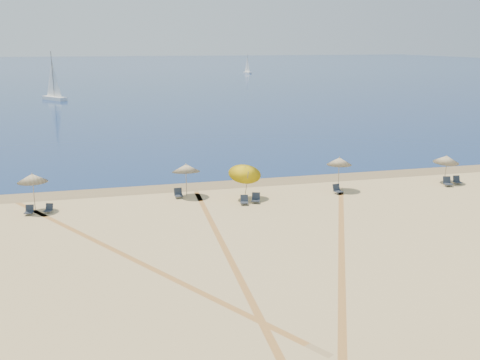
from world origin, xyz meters
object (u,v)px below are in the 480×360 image
at_px(umbrella_5, 446,159).
at_px(chair_4, 244,200).
at_px(umbrella_3, 245,171).
at_px(sailboat_1, 247,68).
at_px(chair_5, 256,198).
at_px(chair_6, 337,189).
at_px(umbrella_4, 339,161).
at_px(chair_1, 29,210).
at_px(umbrella_2, 186,168).
at_px(chair_3, 178,194).
at_px(sailboat_0, 54,85).
at_px(chair_8, 457,180).
at_px(umbrella_1, 32,178).
at_px(chair_7, 448,182).
at_px(chair_2, 49,209).

bearing_deg(umbrella_5, chair_4, -173.59).
height_order(umbrella_3, sailboat_1, sailboat_1).
bearing_deg(chair_5, chair_6, 28.00).
height_order(umbrella_4, chair_1, umbrella_4).
bearing_deg(umbrella_5, umbrella_4, -179.98).
height_order(umbrella_5, sailboat_1, sailboat_1).
xyz_separation_m(umbrella_2, umbrella_3, (3.96, -1.77, -0.03)).
height_order(chair_1, chair_3, chair_3).
distance_m(chair_3, sailboat_0, 74.89).
bearing_deg(umbrella_2, sailboat_1, 73.33).
distance_m(umbrella_5, chair_8, 1.88).
distance_m(umbrella_4, chair_4, 8.39).
height_order(umbrella_1, sailboat_0, sailboat_0).
distance_m(sailboat_0, sailboat_1, 99.55).
bearing_deg(umbrella_4, chair_4, -166.36).
height_order(umbrella_2, chair_7, umbrella_2).
xyz_separation_m(umbrella_3, chair_3, (-4.62, 1.44, -1.76)).
xyz_separation_m(chair_5, sailboat_0, (-18.79, 76.17, 2.49)).
bearing_deg(sailboat_1, umbrella_3, -119.54).
xyz_separation_m(umbrella_1, chair_3, (9.74, 0.75, -1.95)).
bearing_deg(umbrella_1, chair_4, -8.44).
xyz_separation_m(umbrella_2, chair_2, (-9.48, -1.73, -1.83)).
distance_m(chair_2, chair_3, 8.93).
bearing_deg(chair_4, umbrella_5, 20.37).
xyz_separation_m(chair_1, sailboat_0, (-3.67, 75.12, 2.52)).
xyz_separation_m(umbrella_3, sailboat_1, (41.75, 154.40, -0.05)).
relative_size(chair_1, chair_7, 0.87).
relative_size(umbrella_1, chair_7, 3.26).
bearing_deg(chair_2, umbrella_5, 21.71).
distance_m(chair_5, chair_8, 16.97).
bearing_deg(chair_5, chair_4, -144.63).
distance_m(umbrella_1, chair_2, 2.29).
distance_m(chair_2, sailboat_0, 75.17).
xyz_separation_m(umbrella_1, chair_5, (14.84, -1.84, -1.95)).
bearing_deg(sailboat_0, chair_5, -112.99).
distance_m(umbrella_3, chair_7, 16.40).
relative_size(umbrella_2, chair_5, 2.96).
relative_size(umbrella_4, sailboat_1, 0.39).
distance_m(umbrella_5, chair_5, 16.43).
distance_m(chair_1, chair_6, 21.67).
xyz_separation_m(chair_3, chair_8, (22.04, -1.58, -0.01)).
relative_size(chair_4, chair_5, 0.89).
xyz_separation_m(chair_2, chair_7, (29.75, -0.54, 0.06)).
xyz_separation_m(umbrella_1, umbrella_5, (31.10, -0.14, -0.35)).
height_order(umbrella_3, chair_4, umbrella_3).
height_order(chair_7, chair_8, chair_7).
height_order(umbrella_4, chair_7, umbrella_4).
bearing_deg(chair_8, chair_6, -170.86).
xyz_separation_m(chair_4, chair_8, (17.84, 1.23, 0.00)).
distance_m(umbrella_3, chair_5, 2.15).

